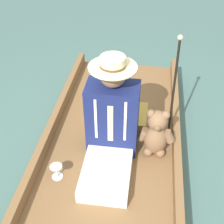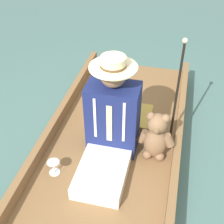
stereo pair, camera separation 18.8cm
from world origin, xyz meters
name	(u,v)px [view 1 (the left image)]	position (x,y,z in m)	size (l,w,h in m)	color
ground_plane	(110,165)	(0.00, 0.00, 0.00)	(16.00, 16.00, 0.00)	#476B66
punt_boat	(110,158)	(0.00, 0.00, 0.08)	(1.18, 3.03, 0.26)	brown
seat_cushion	(120,117)	(-0.04, -0.43, 0.21)	(0.50, 0.35, 0.12)	#B7933D
seated_person	(111,124)	(-0.01, -0.01, 0.46)	(0.41, 0.79, 0.87)	white
teddy_bear	(156,134)	(-0.37, -0.06, 0.36)	(0.31, 0.18, 0.45)	#846042
wine_glass	(56,169)	(0.37, 0.31, 0.23)	(0.10, 0.10, 0.12)	silver
walking_cane	(174,83)	(-0.49, -0.34, 0.68)	(0.04, 0.24, 0.92)	black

